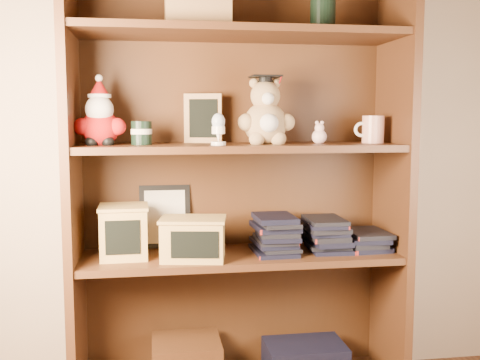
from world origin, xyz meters
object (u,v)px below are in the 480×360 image
object	(u,v)px
grad_teddy_bear	(266,117)
treats_box	(124,231)
teacher_mug	(372,129)
bookcase	(237,190)

from	to	relation	value
grad_teddy_bear	treats_box	world-z (taller)	grad_teddy_bear
grad_teddy_bear	treats_box	bearing A→B (deg)	179.23
grad_teddy_bear	teacher_mug	world-z (taller)	grad_teddy_bear
grad_teddy_bear	teacher_mug	size ratio (longest dim) A/B	2.20
bookcase	grad_teddy_bear	world-z (taller)	bookcase
bookcase	treats_box	xyz separation A→B (m)	(-0.41, -0.05, -0.13)
grad_teddy_bear	treats_box	size ratio (longest dim) A/B	1.35
bookcase	treats_box	size ratio (longest dim) A/B	8.60
teacher_mug	treats_box	distance (m)	0.98
grad_teddy_bear	teacher_mug	bearing A→B (deg)	1.07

